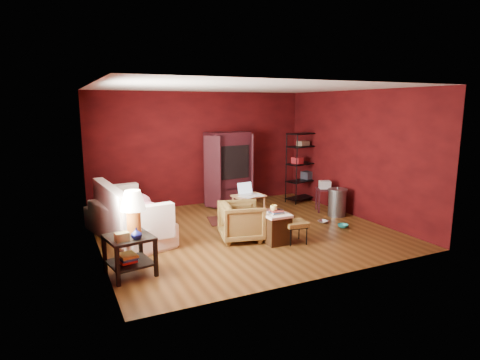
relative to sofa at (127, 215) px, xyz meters
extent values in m
cube|color=brown|center=(2.17, -0.57, -0.45)|extent=(5.50, 5.00, 0.02)
cube|color=white|center=(2.17, -0.57, 2.37)|extent=(5.50, 5.00, 0.02)
cube|color=#4E0B0C|center=(2.17, 1.94, 0.96)|extent=(5.50, 0.02, 2.80)
cube|color=#4E0B0C|center=(2.17, -3.08, 0.96)|extent=(5.50, 0.02, 2.80)
cube|color=#4E0B0C|center=(-0.59, -0.57, 0.96)|extent=(0.02, 5.00, 2.80)
cube|color=#4E0B0C|center=(4.93, -0.57, 0.96)|extent=(0.02, 5.00, 2.80)
cube|color=white|center=(-0.56, -1.57, 1.16)|extent=(0.02, 1.20, 1.40)
imported|color=white|center=(0.00, 0.00, 0.00)|extent=(1.21, 2.33, 0.87)
imported|color=black|center=(1.89, -1.03, -0.05)|extent=(0.86, 0.89, 0.78)
imported|color=#B3B5BB|center=(3.93, -0.81, -0.33)|extent=(0.23, 0.12, 0.22)
imported|color=#26B1B2|center=(4.10, -1.24, -0.33)|extent=(0.22, 0.07, 0.22)
imported|color=#0C0D3C|center=(-0.20, -1.93, 0.24)|extent=(0.21, 0.21, 0.16)
imported|color=#FFED7C|center=(2.33, -1.45, 0.24)|extent=(0.16, 0.14, 0.13)
cube|color=black|center=(-0.27, -1.75, 0.14)|extent=(0.73, 0.73, 0.04)
cube|color=black|center=(-0.27, -1.75, -0.25)|extent=(0.68, 0.68, 0.03)
cube|color=black|center=(-0.50, -2.07, -0.14)|extent=(0.06, 0.06, 0.58)
cube|color=black|center=(0.06, -1.97, -0.14)|extent=(0.06, 0.06, 0.58)
cube|color=black|center=(-0.60, -1.52, -0.14)|extent=(0.06, 0.06, 0.58)
cube|color=black|center=(-0.05, -1.42, -0.14)|extent=(0.06, 0.06, 0.58)
cylinder|color=orange|center=(-0.17, -1.62, 0.34)|extent=(0.24, 0.24, 0.35)
cone|color=#F2E5C6|center=(-0.17, -1.62, 0.66)|extent=(0.44, 0.44, 0.29)
cube|color=olive|center=(-0.40, -1.93, 0.22)|extent=(0.21, 0.16, 0.13)
cube|color=#CF3B33|center=(-0.32, -1.76, -0.20)|extent=(0.28, 0.33, 0.03)
cube|color=#337ACF|center=(-0.31, -1.75, -0.17)|extent=(0.28, 0.33, 0.03)
cube|color=#E9D64D|center=(-0.30, -1.75, -0.13)|extent=(0.28, 0.33, 0.03)
cube|color=white|center=(0.08, 0.01, -0.13)|extent=(1.06, 2.12, 0.43)
cube|color=white|center=(-0.29, -0.02, 0.16)|extent=(0.40, 2.06, 0.86)
cube|color=white|center=(0.18, -1.01, 0.10)|extent=(0.88, 0.28, 0.59)
cube|color=white|center=(-0.02, 1.03, 0.10)|extent=(0.88, 0.28, 0.59)
ellipsoid|color=#FF2453|center=(0.19, -0.57, 0.21)|extent=(0.61, 0.61, 0.30)
ellipsoid|color=#FF2453|center=(0.14, 0.02, 0.23)|extent=(0.68, 0.68, 0.35)
ellipsoid|color=white|center=(0.08, 0.56, 0.19)|extent=(0.57, 0.57, 0.28)
cube|color=#3C210D|center=(2.38, -1.46, -0.19)|extent=(0.42, 0.42, 0.50)
cube|color=white|center=(2.38, -1.46, 0.09)|extent=(0.45, 0.45, 0.05)
cube|color=beige|center=(2.38, -1.46, 0.12)|extent=(0.24, 0.19, 0.02)
cube|color=#456DA1|center=(2.38, -1.46, 0.14)|extent=(0.25, 0.20, 0.02)
cube|color=#B94C45|center=(2.38, -1.46, 0.16)|extent=(0.24, 0.19, 0.02)
cube|color=black|center=(2.46, -1.44, 0.18)|extent=(0.09, 0.16, 0.02)
cube|color=black|center=(2.70, -1.60, -0.07)|extent=(0.44, 0.44, 0.08)
cube|color=black|center=(2.70, -1.60, -0.12)|extent=(0.40, 0.40, 0.02)
cylinder|color=black|center=(2.52, -1.73, -0.27)|extent=(0.02, 0.02, 0.32)
cylinder|color=black|center=(2.83, -1.77, -0.27)|extent=(0.02, 0.02, 0.32)
cylinder|color=black|center=(2.57, -1.42, -0.27)|extent=(0.02, 0.02, 0.32)
cylinder|color=black|center=(2.88, -1.46, -0.27)|extent=(0.02, 0.02, 0.32)
cylinder|color=beige|center=(2.96, 0.20, -0.43)|extent=(1.59, 1.59, 0.01)
cube|color=#4F1A15|center=(2.28, 0.18, -0.42)|extent=(1.21, 0.93, 0.01)
cube|color=tan|center=(2.58, 0.06, 0.11)|extent=(0.71, 0.53, 0.03)
cylinder|color=tan|center=(2.32, -0.16, -0.16)|extent=(0.04, 0.04, 0.55)
cylinder|color=tan|center=(2.88, -0.09, -0.16)|extent=(0.04, 0.04, 0.55)
cylinder|color=tan|center=(2.28, 0.21, -0.16)|extent=(0.04, 0.04, 0.55)
cylinder|color=tan|center=(2.84, 0.28, -0.16)|extent=(0.04, 0.04, 0.55)
cube|color=silver|center=(2.58, 0.09, 0.13)|extent=(0.38, 0.28, 0.02)
cube|color=silver|center=(2.56, 0.21, 0.26)|extent=(0.36, 0.12, 0.24)
cube|color=white|center=(2.46, -0.07, 0.13)|extent=(0.32, 0.38, 0.00)
cube|color=white|center=(2.74, -0.02, 0.13)|extent=(0.25, 0.34, 0.00)
cube|color=#3E1119|center=(2.77, 1.63, 0.47)|extent=(1.12, 0.71, 1.82)
cube|color=black|center=(2.78, 1.53, 0.66)|extent=(0.91, 0.54, 0.81)
cube|color=#3E1119|center=(2.23, 1.28, 0.47)|extent=(0.33, 0.35, 1.72)
cube|color=#3E1119|center=(3.37, 1.43, 0.47)|extent=(0.24, 0.40, 1.72)
cube|color=#313537|center=(2.77, 1.58, 0.57)|extent=(0.65, 0.55, 0.50)
cube|color=black|center=(2.80, 1.34, 0.57)|extent=(0.48, 0.07, 0.38)
cube|color=#3E1119|center=(2.77, 1.58, -0.01)|extent=(0.92, 0.59, 0.05)
cylinder|color=black|center=(4.28, 0.79, 0.45)|extent=(0.03, 0.03, 1.78)
cylinder|color=black|center=(5.08, 1.01, 0.45)|extent=(0.03, 0.03, 1.78)
cylinder|color=black|center=(4.19, 1.14, 0.45)|extent=(0.03, 0.03, 1.78)
cylinder|color=black|center=(4.99, 1.35, 0.45)|extent=(0.03, 0.03, 1.78)
cube|color=black|center=(4.63, 1.07, -0.34)|extent=(0.94, 0.59, 0.02)
cube|color=black|center=(4.63, 1.07, 0.11)|extent=(0.94, 0.59, 0.02)
cube|color=black|center=(4.63, 1.07, 0.55)|extent=(0.94, 0.59, 0.02)
cube|color=black|center=(4.63, 1.07, 1.00)|extent=(0.94, 0.59, 0.02)
cube|color=black|center=(4.63, 1.07, 1.33)|extent=(0.94, 0.59, 0.02)
cube|color=maroon|center=(4.44, 1.02, 0.65)|extent=(0.25, 0.29, 0.16)
cube|color=#30313C|center=(4.83, 1.12, 0.23)|extent=(0.30, 0.30, 0.20)
cube|color=#795E48|center=(4.63, 1.07, 1.08)|extent=(0.34, 0.27, 0.12)
cube|color=#3E1119|center=(4.54, -0.01, 0.09)|extent=(0.48, 0.48, 0.04)
cube|color=#3E1119|center=(4.33, -0.09, -0.17)|extent=(0.05, 0.05, 0.53)
cube|color=#3E1119|center=(4.62, -0.22, -0.17)|extent=(0.05, 0.05, 0.53)
cube|color=#3E1119|center=(4.46, 0.19, -0.17)|extent=(0.05, 0.05, 0.53)
cube|color=#3E1119|center=(4.74, 0.06, -0.17)|extent=(0.05, 0.05, 0.53)
cube|color=silver|center=(4.54, -0.01, 0.20)|extent=(0.32, 0.29, 0.18)
cylinder|color=gray|center=(4.54, -0.48, -0.14)|extent=(0.51, 0.51, 0.59)
cylinder|color=gray|center=(4.54, -0.48, 0.17)|extent=(0.56, 0.56, 0.04)
sphere|color=gray|center=(4.54, -0.48, 0.21)|extent=(0.08, 0.08, 0.06)
camera|label=1|loc=(-1.19, -7.49, 2.04)|focal=30.00mm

